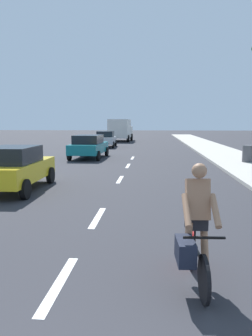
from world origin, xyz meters
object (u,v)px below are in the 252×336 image
parked_car_yellow (15,167)px  delivery_truck (120,130)px  parked_car_silver (106,139)px  trash_bin_far (248,154)px  cyclist (195,231)px  parked_car_teal (89,146)px

parked_car_yellow → delivery_truck: 30.60m
parked_car_yellow → parked_car_silver: 20.47m
parked_car_silver → trash_bin_far: parked_car_silver is taller
cyclist → delivery_truck: 37.25m
parked_car_yellow → parked_car_teal: 10.56m
parked_car_yellow → delivery_truck: size_ratio=0.64×
cyclist → parked_car_silver: 27.32m
cyclist → delivery_truck: (-4.82, 36.93, 0.67)m
parked_car_silver → trash_bin_far: bearing=-53.0°
parked_car_yellow → parked_car_teal: same height
cyclist → trash_bin_far: bearing=-111.5°
parked_car_silver → cyclist: bearing=-81.1°
parked_car_yellow → parked_car_silver: size_ratio=0.97×
parked_car_yellow → parked_car_teal: size_ratio=0.89×
parked_car_teal → delivery_truck: delivery_truck is taller
delivery_truck → parked_car_teal: bearing=-88.1°
parked_car_teal → parked_car_silver: bearing=93.7°
parked_car_yellow → delivery_truck: delivery_truck is taller
cyclist → parked_car_teal: bearing=-76.7°
cyclist → parked_car_yellow: 8.38m
parked_car_silver → delivery_truck: bearing=85.4°
parked_car_teal → parked_car_silver: 9.92m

